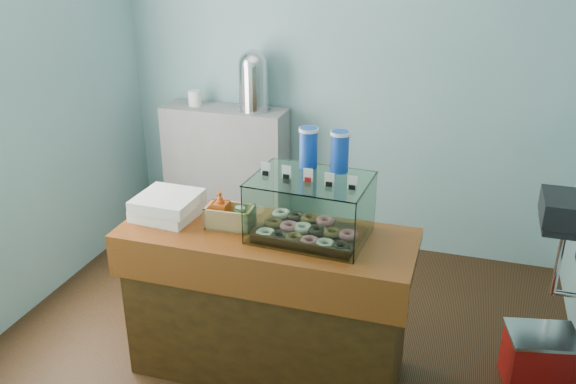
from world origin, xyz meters
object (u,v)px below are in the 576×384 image
(counter, at_px, (267,303))
(coffee_urn, at_px, (254,79))
(red_cooler, at_px, (539,358))
(display_case, at_px, (312,204))

(counter, xyz_separation_m, coffee_urn, (-0.65, 1.58, 0.89))
(coffee_urn, height_order, red_cooler, coffee_urn)
(counter, xyz_separation_m, display_case, (0.23, 0.06, 0.61))
(counter, height_order, red_cooler, counter)
(counter, xyz_separation_m, red_cooler, (1.50, 0.34, -0.29))
(red_cooler, bearing_deg, coffee_urn, 138.15)
(counter, bearing_deg, coffee_urn, 112.26)
(counter, relative_size, coffee_urn, 3.39)
(counter, distance_m, coffee_urn, 1.92)
(counter, bearing_deg, display_case, 15.30)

